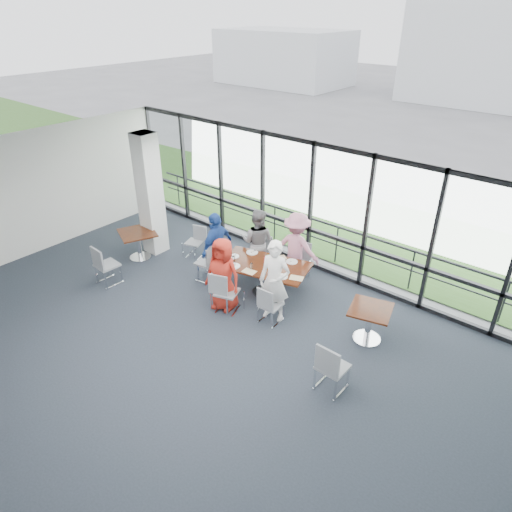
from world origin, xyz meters
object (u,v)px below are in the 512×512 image
Objects in this scene: chair_main_nr at (271,305)px; structural_column at (150,195)px; diner_end at (217,247)px; chair_spare_r at (333,367)px; chair_spare_lb at (194,242)px; chair_main_fr at (297,261)px; main_table at (264,269)px; side_table_left at (138,236)px; diner_near_left at (223,274)px; chair_main_fl at (258,254)px; chair_main_end at (207,262)px; chair_main_nl at (227,292)px; chair_spare_la at (107,265)px; diner_far_right at (296,248)px; side_table_right at (370,314)px; diner_near_right at (274,281)px; diner_far_left at (258,242)px.

structural_column is at bearing 170.03° from chair_main_nr.
chair_spare_r is at bearing 66.35° from diner_end.
chair_main_nr is 0.86× the size of chair_spare_r.
chair_main_nr is at bearing 145.50° from chair_spare_lb.
structural_column reaches higher than chair_main_fr.
diner_end reaches higher than main_table.
diner_end is (2.33, 0.55, 0.24)m from side_table_left.
chair_main_fl is (-0.46, 1.75, -0.41)m from diner_near_left.
chair_main_end is at bearing 9.90° from side_table_left.
structural_column is 2.45m from chair_main_end.
chair_main_nl is 0.95× the size of chair_spare_la.
main_table is 2.46× the size of chair_main_fr.
diner_far_right is 1.85m from chair_main_nr.
side_table_left is 6.40m from chair_spare_r.
chair_spare_la is at bearing 179.14° from chair_main_nl.
diner_far_right is at bearing 159.24° from side_table_right.
structural_column is 3.42m from diner_near_left.
chair_spare_lb is at bearing 140.60° from diner_near_left.
diner_near_left is at bearing 24.02° from chair_spare_la.
diner_near_right is 3.38m from chair_spare_lb.
side_table_right is 0.55× the size of diner_far_right.
side_table_right is at bearing 7.56° from side_table_left.
chair_spare_lb is (-2.72, -0.76, -0.46)m from diner_far_right.
chair_main_nl is at bearing 69.08° from diner_far_right.
diner_near_right is at bearing 75.07° from chair_main_end.
diner_far_left is at bearing 144.31° from diner_end.
chair_spare_la reaches higher than side_table_left.
diner_near_right is (4.33, -0.35, -0.69)m from structural_column.
diner_end is at bearing 47.04° from chair_spare_la.
chair_main_nl is 1.90m from chair_main_fl.
diner_far_right is at bearing 177.81° from diner_far_left.
diner_near_left is 1.70× the size of chair_main_end.
side_table_right is 1.13× the size of chair_main_nr.
diner_near_left is 1.94× the size of chair_main_fl.
main_table is 1.05m from chair_main_fr.
chair_main_end is (-2.21, 0.33, 0.07)m from chair_main_nr.
diner_end is (-1.45, -1.19, 0.00)m from diner_far_right.
side_table_right is 3.15m from diner_near_left.
structural_column is 6.31m from side_table_right.
chair_main_nr is at bearing 0.80° from diner_near_left.
chair_main_fl is at bearing 168.01° from side_table_right.
chair_spare_r is (4.02, -1.34, -0.38)m from diner_end.
chair_main_end reaches higher than chair_spare_lb.
structural_column reaches higher than chair_main_fl.
diner_far_right is 4.50m from chair_spare_la.
main_table is 0.96m from diner_far_left.
chair_main_fr is 4.52m from chair_spare_la.
side_table_left is 0.64× the size of diner_near_right.
chair_spare_la is at bearing 33.91° from chair_main_fl.
chair_main_nr reaches higher than main_table.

